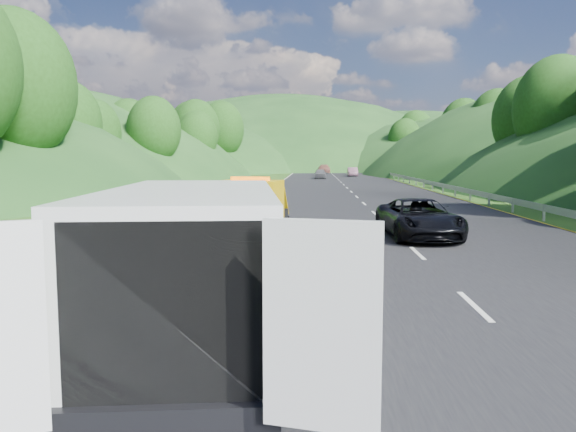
{
  "coord_description": "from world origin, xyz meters",
  "views": [
    {
      "loc": [
        -0.11,
        -12.76,
        2.88
      ],
      "look_at": [
        -0.81,
        2.3,
        1.3
      ],
      "focal_mm": 35.0,
      "sensor_mm": 36.0,
      "label": 1
    }
  ],
  "objects_px": {
    "white_van": "(194,262)",
    "suitcase": "(130,272)",
    "woman": "(147,276)",
    "tow_truck": "(241,215)",
    "passing_suv": "(418,238)",
    "worker": "(156,398)",
    "spare_tire": "(238,388)",
    "child": "(237,279)"
  },
  "relations": [
    {
      "from": "white_van",
      "to": "suitcase",
      "type": "height_order",
      "value": "white_van"
    },
    {
      "from": "white_van",
      "to": "woman",
      "type": "xyz_separation_m",
      "value": [
        -2.33,
        5.41,
        -1.39
      ]
    },
    {
      "from": "tow_truck",
      "to": "passing_suv",
      "type": "relative_size",
      "value": 1.1
    },
    {
      "from": "passing_suv",
      "to": "worker",
      "type": "bearing_deg",
      "value": -117.23
    },
    {
      "from": "tow_truck",
      "to": "passing_suv",
      "type": "xyz_separation_m",
      "value": [
        5.96,
        3.04,
        -1.1
      ]
    },
    {
      "from": "white_van",
      "to": "spare_tire",
      "type": "relative_size",
      "value": 10.01
    },
    {
      "from": "woman",
      "to": "child",
      "type": "distance_m",
      "value": 2.23
    },
    {
      "from": "tow_truck",
      "to": "child",
      "type": "xyz_separation_m",
      "value": [
        0.4,
        -3.94,
        -1.1
      ]
    },
    {
      "from": "white_van",
      "to": "suitcase",
      "type": "relative_size",
      "value": 12.98
    },
    {
      "from": "child",
      "to": "spare_tire",
      "type": "relative_size",
      "value": 1.24
    },
    {
      "from": "suitcase",
      "to": "passing_suv",
      "type": "bearing_deg",
      "value": 43.82
    },
    {
      "from": "child",
      "to": "passing_suv",
      "type": "distance_m",
      "value": 8.93
    },
    {
      "from": "woman",
      "to": "tow_truck",
      "type": "bearing_deg",
      "value": -38.14
    },
    {
      "from": "tow_truck",
      "to": "white_van",
      "type": "bearing_deg",
      "value": -76.78
    },
    {
      "from": "child",
      "to": "passing_suv",
      "type": "relative_size",
      "value": 0.18
    },
    {
      "from": "woman",
      "to": "child",
      "type": "relative_size",
      "value": 1.97
    },
    {
      "from": "tow_truck",
      "to": "suitcase",
      "type": "xyz_separation_m",
      "value": [
        -1.98,
        -4.58,
        -0.83
      ]
    },
    {
      "from": "white_van",
      "to": "woman",
      "type": "distance_m",
      "value": 6.05
    },
    {
      "from": "white_van",
      "to": "passing_suv",
      "type": "height_order",
      "value": "white_van"
    },
    {
      "from": "tow_truck",
      "to": "white_van",
      "type": "relative_size",
      "value": 0.77
    },
    {
      "from": "tow_truck",
      "to": "spare_tire",
      "type": "relative_size",
      "value": 7.68
    },
    {
      "from": "tow_truck",
      "to": "worker",
      "type": "bearing_deg",
      "value": -78.13
    },
    {
      "from": "worker",
      "to": "spare_tire",
      "type": "height_order",
      "value": "worker"
    },
    {
      "from": "white_van",
      "to": "suitcase",
      "type": "xyz_separation_m",
      "value": [
        -2.48,
        4.57,
        -1.11
      ]
    },
    {
      "from": "suitcase",
      "to": "spare_tire",
      "type": "distance_m",
      "value": 6.58
    },
    {
      "from": "worker",
      "to": "passing_suv",
      "type": "height_order",
      "value": "worker"
    },
    {
      "from": "child",
      "to": "tow_truck",
      "type": "bearing_deg",
      "value": 130.81
    },
    {
      "from": "woman",
      "to": "spare_tire",
      "type": "relative_size",
      "value": 2.44
    },
    {
      "from": "child",
      "to": "suitcase",
      "type": "distance_m",
      "value": 2.48
    },
    {
      "from": "white_van",
      "to": "worker",
      "type": "xyz_separation_m",
      "value": [
        -0.17,
        -1.45,
        -1.39
      ]
    },
    {
      "from": "suitcase",
      "to": "spare_tire",
      "type": "xyz_separation_m",
      "value": [
        3.26,
        -5.71,
        -0.28
      ]
    },
    {
      "from": "tow_truck",
      "to": "suitcase",
      "type": "height_order",
      "value": "tow_truck"
    },
    {
      "from": "suitcase",
      "to": "spare_tire",
      "type": "bearing_deg",
      "value": -60.25
    },
    {
      "from": "child",
      "to": "suitcase",
      "type": "bearing_deg",
      "value": -129.78
    },
    {
      "from": "tow_truck",
      "to": "passing_suv",
      "type": "bearing_deg",
      "value": 37.1
    },
    {
      "from": "tow_truck",
      "to": "woman",
      "type": "bearing_deg",
      "value": -105.94
    },
    {
      "from": "child",
      "to": "worker",
      "type": "xyz_separation_m",
      "value": [
        -0.06,
        -6.67,
        0.0
      ]
    },
    {
      "from": "suitcase",
      "to": "child",
      "type": "bearing_deg",
      "value": 15.13
    },
    {
      "from": "white_van",
      "to": "woman",
      "type": "height_order",
      "value": "white_van"
    },
    {
      "from": "worker",
      "to": "spare_tire",
      "type": "relative_size",
      "value": 2.45
    },
    {
      "from": "woman",
      "to": "passing_suv",
      "type": "height_order",
      "value": "woman"
    },
    {
      "from": "white_van",
      "to": "child",
      "type": "xyz_separation_m",
      "value": [
        -0.11,
        5.21,
        -1.39
      ]
    }
  ]
}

